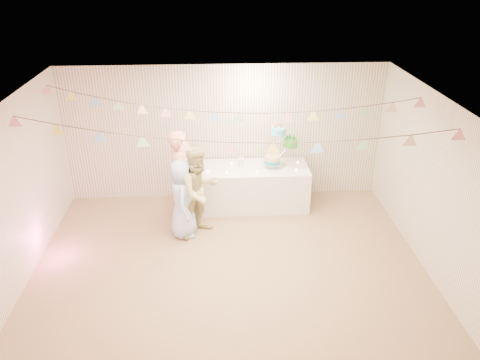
{
  "coord_description": "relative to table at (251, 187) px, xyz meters",
  "views": [
    {
      "loc": [
        -0.17,
        -5.8,
        4.41
      ],
      "look_at": [
        0.2,
        0.8,
        1.15
      ],
      "focal_mm": 35.0,
      "sensor_mm": 36.0,
      "label": 1
    }
  ],
  "objects": [
    {
      "name": "cake_stand",
      "position": [
        0.55,
        0.05,
        0.74
      ],
      "size": [
        0.7,
        0.41,
        0.78
      ],
      "primitive_type": null,
      "color": "silver",
      "rests_on": "table"
    },
    {
      "name": "tealight_4",
      "position": [
        0.82,
        -0.18,
        0.41
      ],
      "size": [
        0.04,
        0.04,
        0.03
      ],
      "primitive_type": "cylinder",
      "color": "#FFD88C",
      "rests_on": "table"
    },
    {
      "name": "person_adult_a",
      "position": [
        -1.23,
        -0.55,
        0.47
      ],
      "size": [
        0.45,
        0.66,
        1.75
      ],
      "primitive_type": "imported",
      "rotation": [
        0.0,
        0.0,
        1.63
      ],
      "color": "#E89779",
      "rests_on": "floor"
    },
    {
      "name": "cake_middle",
      "position": [
        0.73,
        0.14,
        0.71
      ],
      "size": [
        0.27,
        0.27,
        0.22
      ],
      "primitive_type": null,
      "color": "#268B1E",
      "rests_on": "cake_stand"
    },
    {
      "name": "person_child",
      "position": [
        -1.21,
        -0.95,
        0.29
      ],
      "size": [
        0.45,
        0.68,
        1.38
      ],
      "primitive_type": "imported",
      "rotation": [
        0.0,
        0.0,
        1.59
      ],
      "color": "#A4BBE9",
      "rests_on": "floor"
    },
    {
      "name": "ceiling",
      "position": [
        -0.47,
        -2.03,
        2.2
      ],
      "size": [
        6.0,
        6.0,
        0.0
      ],
      "primitive_type": "plane",
      "color": "white",
      "rests_on": "ground"
    },
    {
      "name": "tealight_1",
      "position": [
        -0.35,
        0.18,
        0.41
      ],
      "size": [
        0.04,
        0.04,
        0.03
      ],
      "primitive_type": "cylinder",
      "color": "#FFD88C",
      "rests_on": "table"
    },
    {
      "name": "back_wall",
      "position": [
        -0.47,
        0.47,
        0.9
      ],
      "size": [
        6.0,
        6.0,
        0.0
      ],
      "primitive_type": "plane",
      "color": "silver",
      "rests_on": "ground"
    },
    {
      "name": "floor",
      "position": [
        -0.47,
        -2.03,
        -0.4
      ],
      "size": [
        6.0,
        6.0,
        0.0
      ],
      "primitive_type": "plane",
      "color": "#846647",
      "rests_on": "ground"
    },
    {
      "name": "person_adult_b",
      "position": [
        -0.93,
        -0.91,
        0.41
      ],
      "size": [
        1.0,
        0.98,
        1.62
      ],
      "primitive_type": "imported",
      "rotation": [
        0.0,
        0.0,
        0.7
      ],
      "color": "tan",
      "rests_on": "floor"
    },
    {
      "name": "cake_bottom",
      "position": [
        0.4,
        -0.01,
        0.44
      ],
      "size": [
        0.31,
        0.31,
        0.15
      ],
      "primitive_type": null,
      "color": "teal",
      "rests_on": "cake_stand"
    },
    {
      "name": "tealight_3",
      "position": [
        0.35,
        0.22,
        0.41
      ],
      "size": [
        0.04,
        0.04,
        0.03
      ],
      "primitive_type": "cylinder",
      "color": "#FFD88C",
      "rests_on": "table"
    },
    {
      "name": "front_wall",
      "position": [
        -0.47,
        -4.53,
        0.9
      ],
      "size": [
        6.0,
        6.0,
        0.0
      ],
      "primitive_type": "plane",
      "color": "silver",
      "rests_on": "ground"
    },
    {
      "name": "tealight_0",
      "position": [
        -0.8,
        -0.15,
        0.41
      ],
      "size": [
        0.04,
        0.04,
        0.03
      ],
      "primitive_type": "cylinder",
      "color": "#FFD88C",
      "rests_on": "table"
    },
    {
      "name": "left_wall",
      "position": [
        -3.47,
        -2.03,
        0.9
      ],
      "size": [
        5.0,
        5.0,
        0.0
      ],
      "primitive_type": "plane",
      "color": "silver",
      "rests_on": "ground"
    },
    {
      "name": "table",
      "position": [
        0.0,
        0.0,
        0.0
      ],
      "size": [
        2.12,
        0.85,
        0.8
      ],
      "primitive_type": "cube",
      "color": "white",
      "rests_on": "floor"
    },
    {
      "name": "bunting_front",
      "position": [
        -0.47,
        -2.23,
        1.92
      ],
      "size": [
        5.6,
        0.9,
        0.36
      ],
      "primitive_type": null,
      "color": "#72A5E5",
      "rests_on": "ceiling"
    },
    {
      "name": "tealight_6",
      "position": [
        -0.45,
        -0.23,
        0.41
      ],
      "size": [
        0.04,
        0.04,
        0.03
      ],
      "primitive_type": "cylinder",
      "color": "#FFD88C",
      "rests_on": "table"
    },
    {
      "name": "tealight_5",
      "position": [
        0.9,
        0.15,
        0.41
      ],
      "size": [
        0.04,
        0.04,
        0.03
      ],
      "primitive_type": "cylinder",
      "color": "#FFD88C",
      "rests_on": "table"
    },
    {
      "name": "tealight_2",
      "position": [
        0.1,
        -0.22,
        0.41
      ],
      "size": [
        0.04,
        0.04,
        0.03
      ],
      "primitive_type": "cylinder",
      "color": "#FFD88C",
      "rests_on": "table"
    },
    {
      "name": "platter",
      "position": [
        -0.56,
        -0.05,
        0.36
      ],
      "size": [
        0.37,
        0.37,
        0.02
      ],
      "primitive_type": "cylinder",
      "color": "white",
      "rests_on": "table"
    },
    {
      "name": "posy",
      "position": [
        -0.17,
        0.05,
        0.44
      ],
      "size": [
        0.15,
        0.15,
        0.18
      ],
      "primitive_type": null,
      "color": "white",
      "rests_on": "table"
    },
    {
      "name": "right_wall",
      "position": [
        2.53,
        -2.03,
        0.9
      ],
      "size": [
        5.0,
        5.0,
        0.0
      ],
      "primitive_type": "plane",
      "color": "silver",
      "rests_on": "ground"
    },
    {
      "name": "bunting_back",
      "position": [
        -0.47,
        -0.93,
        1.95
      ],
      "size": [
        5.6,
        1.1,
        0.4
      ],
      "primitive_type": null,
      "color": "pink",
      "rests_on": "ceiling"
    },
    {
      "name": "cake_top_tier",
      "position": [
        0.49,
        0.02,
        0.98
      ],
      "size": [
        0.25,
        0.25,
        0.19
      ],
      "primitive_type": null,
      "color": "#44BED6",
      "rests_on": "cake_stand"
    }
  ]
}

